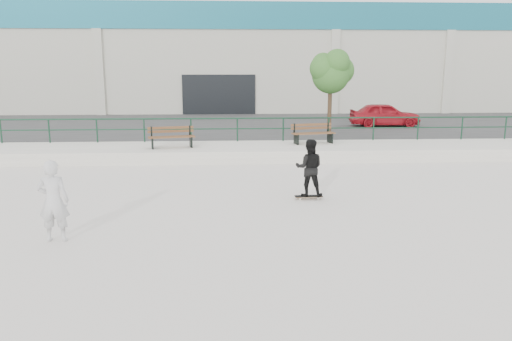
{
  "coord_description": "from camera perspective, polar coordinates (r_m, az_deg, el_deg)",
  "views": [
    {
      "loc": [
        0.59,
        -10.74,
        3.62
      ],
      "look_at": [
        1.31,
        2.0,
        1.0
      ],
      "focal_mm": 35.0,
      "sensor_mm": 36.0,
      "label": 1
    }
  ],
  "objects": [
    {
      "name": "ledge",
      "position": [
        20.53,
        -4.85,
        2.11
      ],
      "size": [
        30.0,
        3.0,
        0.5
      ],
      "primitive_type": "cube",
      "color": "beige",
      "rests_on": "ground"
    },
    {
      "name": "bench_right",
      "position": [
        21.25,
        6.51,
        4.22
      ],
      "size": [
        1.9,
        0.9,
        0.84
      ],
      "rotation": [
        0.0,
        0.0,
        0.21
      ],
      "color": "brown",
      "rests_on": "ledge"
    },
    {
      "name": "bench_left",
      "position": [
        20.26,
        -9.64,
        3.78
      ],
      "size": [
        1.91,
        0.9,
        0.85
      ],
      "rotation": [
        0.0,
        0.0,
        0.21
      ],
      "color": "brown",
      "rests_on": "ledge"
    },
    {
      "name": "red_car",
      "position": [
        28.26,
        14.49,
        6.21
      ],
      "size": [
        3.84,
        1.72,
        1.28
      ],
      "primitive_type": "imported",
      "rotation": [
        0.0,
        0.0,
        1.52
      ],
      "color": "#A9141F",
      "rests_on": "parking_strip"
    },
    {
      "name": "parking_strip",
      "position": [
        28.94,
        -4.41,
        4.89
      ],
      "size": [
        60.0,
        14.0,
        0.5
      ],
      "primitive_type": "cube",
      "color": "#363636",
      "rests_on": "ground"
    },
    {
      "name": "skateboard",
      "position": [
        14.17,
        6.04,
        -2.96
      ],
      "size": [
        0.79,
        0.24,
        0.09
      ],
      "rotation": [
        0.0,
        0.0,
        0.05
      ],
      "color": "black",
      "rests_on": "ground"
    },
    {
      "name": "seated_skater",
      "position": [
        11.34,
        -22.14,
        -3.25
      ],
      "size": [
        0.65,
        0.43,
        1.77
      ],
      "primitive_type": "imported",
      "rotation": [
        0.0,
        0.0,
        3.16
      ],
      "color": "silver",
      "rests_on": "ground"
    },
    {
      "name": "railing",
      "position": [
        21.68,
        -4.8,
        5.27
      ],
      "size": [
        28.0,
        0.06,
        1.03
      ],
      "color": "#153A26",
      "rests_on": "ledge"
    },
    {
      "name": "commercial_building",
      "position": [
        42.75,
        -4.14,
        12.86
      ],
      "size": [
        44.2,
        16.33,
        8.0
      ],
      "color": "beige",
      "rests_on": "ground"
    },
    {
      "name": "ground",
      "position": [
        11.35,
        -6.09,
        -7.07
      ],
      "size": [
        120.0,
        120.0,
        0.0
      ],
      "primitive_type": "plane",
      "color": "silver",
      "rests_on": "ground"
    },
    {
      "name": "tree",
      "position": [
        24.69,
        8.6,
        11.23
      ],
      "size": [
        2.26,
        2.01,
        4.02
      ],
      "color": "#503928",
      "rests_on": "parking_strip"
    },
    {
      "name": "standing_skater",
      "position": [
        13.98,
        6.11,
        0.31
      ],
      "size": [
        0.87,
        0.73,
        1.61
      ],
      "primitive_type": "imported",
      "rotation": [
        0.0,
        0.0,
        2.98
      ],
      "color": "black",
      "rests_on": "skateboard"
    }
  ]
}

